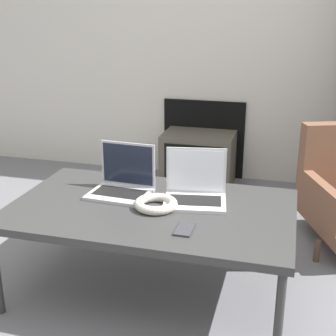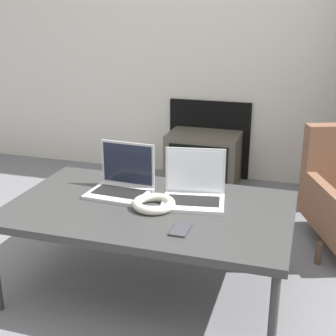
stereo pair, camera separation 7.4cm
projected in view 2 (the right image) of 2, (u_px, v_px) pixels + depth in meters
wall_back at (226, 16)px, 3.56m from camera, size 7.00×0.08×2.60m
table at (149, 212)px, 2.22m from camera, size 1.33×0.80×0.46m
laptop_left at (122, 182)px, 2.36m from camera, size 0.31×0.25×0.24m
laptop_right at (194, 190)px, 2.25m from camera, size 0.33×0.28×0.24m
headphones at (154, 204)px, 2.18m from camera, size 0.20×0.20×0.04m
phone at (180, 230)px, 1.96m from camera, size 0.07×0.13×0.01m
tv at (203, 159)px, 3.72m from camera, size 0.56×0.38×0.41m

